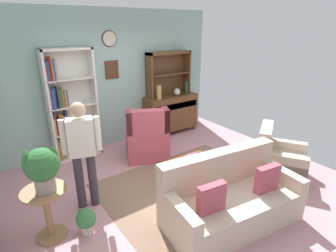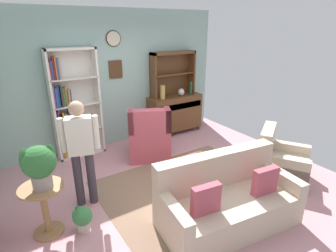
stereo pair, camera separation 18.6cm
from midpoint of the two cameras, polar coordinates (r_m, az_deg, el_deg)
ground_plane at (r=4.57m, az=-0.73°, el=-12.34°), size 5.40×4.60×0.02m
wall_back at (r=5.81m, az=-13.13°, el=9.49°), size 5.00×0.09×2.80m
area_rug at (r=4.47m, az=3.70°, el=-13.05°), size 2.70×2.20×0.01m
bookshelf at (r=5.43m, az=-21.40°, el=3.83°), size 0.90×0.30×2.10m
sideboard at (r=6.46m, az=-0.22°, el=2.90°), size 1.30×0.45×0.92m
sideboard_hutch at (r=6.30m, az=-0.83°, el=12.28°), size 1.10×0.26×1.00m
vase_tall at (r=6.03m, az=-2.82°, el=7.16°), size 0.11×0.11×0.31m
vase_round at (r=6.34m, az=1.09°, el=7.23°), size 0.15×0.15×0.17m
bottle_wine at (r=6.47m, az=3.08°, el=8.09°), size 0.07×0.07×0.31m
couch_floral at (r=3.75m, az=11.54°, el=-15.09°), size 1.90×1.08×0.90m
armchair_floral at (r=5.00m, az=21.33°, el=-6.83°), size 1.05×1.06×0.88m
wingback_chair at (r=5.26m, az=-5.45°, el=-2.93°), size 1.04×1.05×1.05m
plant_stand at (r=3.71m, az=-25.62°, el=-15.48°), size 0.52×0.52×0.68m
potted_plant_large at (r=3.40m, az=-26.70°, el=-7.76°), size 0.38×0.38×0.53m
potted_plant_small at (r=3.72m, az=-18.45°, el=-18.38°), size 0.25×0.25×0.34m
person_reading at (r=3.86m, az=-19.02°, el=-4.61°), size 0.52×0.29×1.56m
coffee_table at (r=4.42m, az=3.60°, el=-8.15°), size 0.80×0.50×0.42m
book_stack at (r=4.43m, az=4.19°, el=-6.58°), size 0.21×0.16×0.07m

